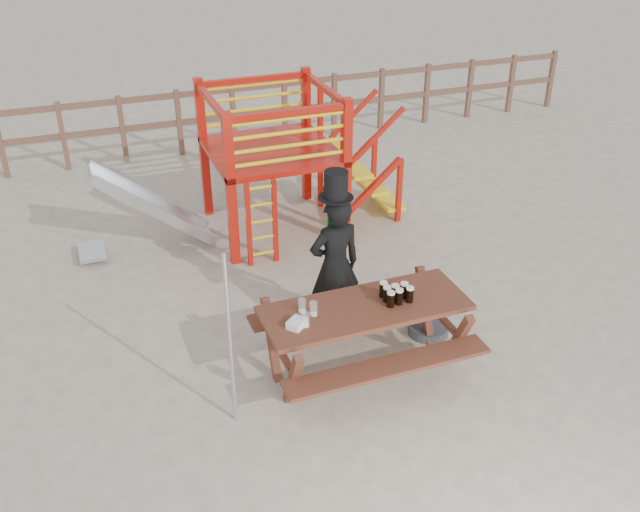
{
  "coord_description": "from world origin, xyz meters",
  "views": [
    {
      "loc": [
        -2.48,
        -5.41,
        4.84
      ],
      "look_at": [
        -0.13,
        0.8,
        1.06
      ],
      "focal_mm": 40.0,
      "sensor_mm": 36.0,
      "label": 1
    }
  ],
  "objects": [
    {
      "name": "playground_fort",
      "position": [
        0.12,
        3.58,
        1.07
      ],
      "size": [
        4.71,
        1.84,
        2.1
      ],
      "color": "#B9170C",
      "rests_on": "ground"
    },
    {
      "name": "back_fence",
      "position": [
        0.0,
        7.0,
        0.74
      ],
      "size": [
        15.09,
        0.09,
        1.2
      ],
      "color": "brown",
      "rests_on": "ground"
    },
    {
      "name": "ground",
      "position": [
        0.0,
        0.0,
        0.0
      ],
      "size": [
        60.0,
        60.0,
        0.0
      ],
      "primitive_type": "plane",
      "color": "beige",
      "rests_on": "ground"
    },
    {
      "name": "stout_pints",
      "position": [
        0.41,
        0.05,
        0.91
      ],
      "size": [
        0.3,
        0.28,
        0.17
      ],
      "color": "black",
      "rests_on": "picnic_table"
    },
    {
      "name": "parasol_base",
      "position": [
        1.06,
        0.43,
        0.05
      ],
      "size": [
        0.47,
        0.47,
        0.2
      ],
      "color": "#39393E",
      "rests_on": "ground"
    },
    {
      "name": "empty_glasses",
      "position": [
        -0.54,
        0.08,
        0.89
      ],
      "size": [
        0.22,
        0.32,
        0.15
      ],
      "color": "silver",
      "rests_on": "picnic_table"
    },
    {
      "name": "metal_pole",
      "position": [
        -1.39,
        -0.19,
        0.93
      ],
      "size": [
        0.04,
        0.04,
        1.87
      ],
      "primitive_type": "cylinder",
      "color": "#B2B2B7",
      "rests_on": "ground"
    },
    {
      "name": "paper_bag",
      "position": [
        -0.69,
        -0.03,
        0.86
      ],
      "size": [
        0.23,
        0.22,
        0.08
      ],
      "primitive_type": "cube",
      "rotation": [
        0.0,
        0.0,
        0.68
      ],
      "color": "white",
      "rests_on": "picnic_table"
    },
    {
      "name": "man_with_hat",
      "position": [
        0.08,
        0.9,
        0.88
      ],
      "size": [
        0.64,
        0.44,
        1.97
      ],
      "rotation": [
        0.0,
        0.0,
        3.22
      ],
      "color": "black",
      "rests_on": "ground"
    },
    {
      "name": "picnic_table",
      "position": [
        0.08,
        0.07,
        0.52
      ],
      "size": [
        2.13,
        1.47,
        0.82
      ],
      "rotation": [
        0.0,
        0.0,
        0.0
      ],
      "color": "brown",
      "rests_on": "ground"
    }
  ]
}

